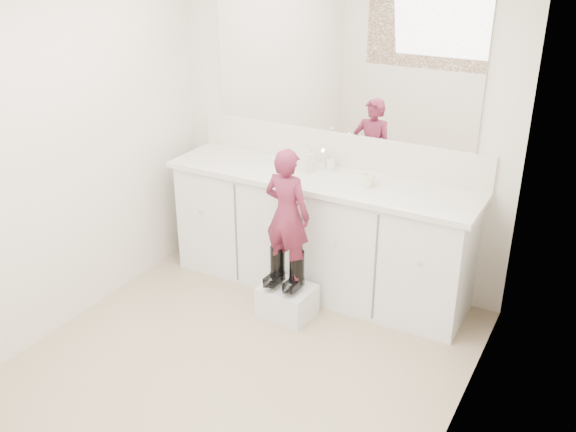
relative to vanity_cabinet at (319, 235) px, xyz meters
The scene contains 16 objects.
floor 1.30m from the vanity_cabinet, 90.00° to the right, with size 3.00×3.00×0.00m, color #927A5F.
wall_back 0.82m from the vanity_cabinet, 90.00° to the left, with size 2.60×2.60×0.00m, color beige.
wall_left 1.95m from the vanity_cabinet, 136.70° to the right, with size 3.00×3.00×0.00m, color beige.
wall_right 1.95m from the vanity_cabinet, 43.30° to the right, with size 3.00×3.00×0.00m, color beige.
vanity_cabinet is the anchor object (origin of this frame).
countertop 0.45m from the vanity_cabinet, 90.00° to the right, with size 2.28×0.58×0.04m, color beige.
backsplash 0.64m from the vanity_cabinet, 90.00° to the left, with size 2.28×0.03×0.25m, color beige.
mirror 1.24m from the vanity_cabinet, 90.00° to the left, with size 2.00×0.02×1.00m, color white.
faucet 0.54m from the vanity_cabinet, 90.00° to the left, with size 0.08×0.08×0.10m, color silver.
cup 0.63m from the vanity_cabinet, ahead, with size 0.10×0.10×0.09m, color beige.
soap_bottle 0.59m from the vanity_cabinet, 159.06° to the left, with size 0.09×0.10×0.21m, color beige.
step_stool 0.57m from the vanity_cabinet, 91.06° to the right, with size 0.35×0.29×0.23m, color silver.
boot_left 0.49m from the vanity_cabinet, 100.01° to the right, with size 0.11×0.20×0.29m, color black, non-canonical shape.
boot_right 0.48m from the vanity_cabinet, 82.07° to the right, with size 0.11×0.20×0.29m, color black, non-canonical shape.
toddler 0.59m from the vanity_cabinet, 91.06° to the right, with size 0.33×0.22×0.90m, color #992F52.
toothbrush 0.66m from the vanity_cabinet, 82.69° to the right, with size 0.01×0.01×0.14m, color #E85A8E.
Camera 1 is at (1.85, -2.60, 2.49)m, focal length 40.00 mm.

